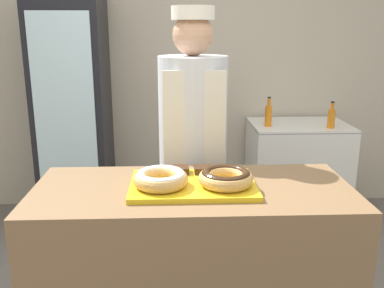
{
  "coord_description": "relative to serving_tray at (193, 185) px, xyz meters",
  "views": [
    {
      "loc": [
        -0.08,
        -1.85,
        1.66
      ],
      "look_at": [
        0.0,
        0.1,
        1.13
      ],
      "focal_mm": 40.0,
      "sensor_mm": 36.0,
      "label": 1
    }
  ],
  "objects": [
    {
      "name": "donut_chocolate_glaze",
      "position": [
        0.15,
        -0.04,
        0.05
      ],
      "size": [
        0.25,
        0.25,
        0.07
      ],
      "color": "tan",
      "rests_on": "serving_tray"
    },
    {
      "name": "donut_light_glaze",
      "position": [
        -0.15,
        -0.04,
        0.05
      ],
      "size": [
        0.25,
        0.25,
        0.07
      ],
      "color": "tan",
      "rests_on": "serving_tray"
    },
    {
      "name": "baker_person",
      "position": [
        0.03,
        0.63,
        -0.02
      ],
      "size": [
        0.41,
        0.41,
        1.78
      ],
      "color": "#4C4C51",
      "rests_on": "ground_plane"
    },
    {
      "name": "serving_tray",
      "position": [
        0.0,
        0.0,
        0.0
      ],
      "size": [
        0.57,
        0.39,
        0.02
      ],
      "color": "yellow",
      "rests_on": "display_counter"
    },
    {
      "name": "bottle_orange_b",
      "position": [
        1.22,
        1.58,
        -0.02
      ],
      "size": [
        0.06,
        0.06,
        0.22
      ],
      "color": "orange",
      "rests_on": "chest_freezer"
    },
    {
      "name": "chest_freezer",
      "position": [
        1.01,
        1.77,
        -0.53
      ],
      "size": [
        0.84,
        0.61,
        0.85
      ],
      "color": "white",
      "rests_on": "ground_plane"
    },
    {
      "name": "wall_back",
      "position": [
        0.0,
        2.13,
        0.39
      ],
      "size": [
        8.0,
        0.06,
        2.7
      ],
      "color": "#BCB29E",
      "rests_on": "ground_plane"
    },
    {
      "name": "beverage_fridge",
      "position": [
        -0.94,
        1.76,
        0.01
      ],
      "size": [
        0.57,
        0.58,
        1.94
      ],
      "color": "black",
      "rests_on": "ground_plane"
    },
    {
      "name": "brownie_back_left",
      "position": [
        -0.05,
        0.14,
        0.03
      ],
      "size": [
        0.08,
        0.08,
        0.03
      ],
      "color": "#382111",
      "rests_on": "serving_tray"
    },
    {
      "name": "display_counter",
      "position": [
        0.0,
        0.0,
        -0.49
      ],
      "size": [
        1.48,
        0.65,
        0.95
      ],
      "color": "brown",
      "rests_on": "ground_plane"
    },
    {
      "name": "bottle_orange",
      "position": [
        0.71,
        1.67,
        -0.01
      ],
      "size": [
        0.06,
        0.06,
        0.25
      ],
      "color": "orange",
      "rests_on": "chest_freezer"
    },
    {
      "name": "brownie_back_right",
      "position": [
        0.05,
        0.14,
        0.03
      ],
      "size": [
        0.08,
        0.08,
        0.03
      ],
      "color": "#382111",
      "rests_on": "serving_tray"
    }
  ]
}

